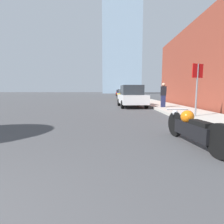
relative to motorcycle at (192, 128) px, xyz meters
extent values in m
cube|color=#B2ADA3|center=(2.26, 36.49, -0.33)|extent=(2.56, 240.00, 0.15)
cube|color=#8CA5BC|center=(2.78, 98.71, 44.26)|extent=(20.54, 20.54, 89.33)
cylinder|color=black|center=(-0.11, 0.81, -0.07)|extent=(0.19, 0.68, 0.68)
cylinder|color=black|center=(0.12, -0.88, -0.07)|extent=(0.19, 0.68, 0.68)
cube|color=black|center=(0.01, -0.04, -0.05)|extent=(0.41, 1.32, 0.33)
sphere|color=orange|center=(-0.03, 0.22, 0.24)|extent=(0.32, 0.32, 0.32)
cube|color=black|center=(0.04, -0.31, 0.16)|extent=(0.29, 0.62, 0.10)
sphere|color=silver|center=(-0.11, 0.83, 0.26)|extent=(0.16, 0.16, 0.16)
cylinder|color=silver|center=(-0.10, 0.71, 0.37)|extent=(0.62, 0.12, 0.04)
cube|color=silver|center=(-0.40, 9.87, 0.23)|extent=(2.14, 4.15, 0.67)
cube|color=#23282D|center=(-0.40, 9.87, 0.94)|extent=(1.71, 2.04, 0.76)
cylinder|color=black|center=(-1.37, 11.05, -0.10)|extent=(0.24, 0.62, 0.60)
cylinder|color=black|center=(0.38, 11.18, -0.10)|extent=(0.24, 0.62, 0.60)
cylinder|color=black|center=(-1.19, 8.56, -0.10)|extent=(0.24, 0.62, 0.60)
cylinder|color=black|center=(0.57, 8.69, -0.10)|extent=(0.24, 0.62, 0.60)
cube|color=gold|center=(-0.13, 23.03, 0.24)|extent=(2.18, 4.63, 0.61)
cube|color=#23282D|center=(-0.13, 23.03, 0.84)|extent=(1.74, 2.27, 0.59)
cylinder|color=black|center=(-1.12, 24.36, -0.06)|extent=(0.25, 0.70, 0.68)
cylinder|color=black|center=(0.66, 24.49, -0.06)|extent=(0.25, 0.70, 0.68)
cylinder|color=black|center=(-0.92, 21.58, -0.06)|extent=(0.25, 0.70, 0.68)
cylinder|color=black|center=(0.85, 21.70, -0.06)|extent=(0.25, 0.70, 0.68)
cube|color=#1E3899|center=(-0.13, 33.67, 0.27)|extent=(1.89, 3.88, 0.66)
cube|color=#23282D|center=(-0.13, 33.67, 0.92)|extent=(1.59, 1.87, 0.64)
cylinder|color=black|center=(-0.99, 34.88, -0.06)|extent=(0.21, 0.70, 0.70)
cylinder|color=black|center=(0.76, 34.86, -0.06)|extent=(0.21, 0.70, 0.70)
cylinder|color=black|center=(-1.02, 32.49, -0.06)|extent=(0.21, 0.70, 0.70)
cylinder|color=black|center=(0.73, 32.46, -0.06)|extent=(0.21, 0.70, 0.70)
cube|color=red|center=(-0.21, 44.80, 0.26)|extent=(1.77, 4.58, 0.61)
cube|color=#23282D|center=(-0.21, 44.80, 0.88)|extent=(1.50, 2.20, 0.64)
cylinder|color=black|center=(-1.05, 46.22, -0.05)|extent=(0.20, 0.71, 0.71)
cylinder|color=black|center=(0.62, 46.22, -0.05)|extent=(0.20, 0.71, 0.71)
cylinder|color=black|center=(-1.05, 43.38, -0.05)|extent=(0.20, 0.71, 0.71)
cylinder|color=black|center=(0.63, 43.38, -0.05)|extent=(0.20, 0.71, 0.71)
cylinder|color=slate|center=(1.83, 3.74, 0.90)|extent=(0.07, 0.07, 2.30)
cube|color=red|center=(1.83, 3.74, 1.75)|extent=(0.57, 0.26, 0.60)
cube|color=#1E2347|center=(1.64, 8.21, 0.15)|extent=(0.29, 0.20, 0.81)
cube|color=black|center=(1.64, 8.21, 0.88)|extent=(0.36, 0.20, 0.64)
sphere|color=tan|center=(1.64, 8.21, 1.32)|extent=(0.24, 0.24, 0.24)
camera|label=1|loc=(-1.87, -4.06, 0.86)|focal=28.00mm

